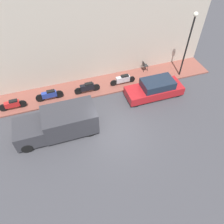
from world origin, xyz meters
TOP-DOWN VIEW (x-y plane):
  - ground_plane at (0.00, 0.00)m, footprint 60.00×60.00m
  - sidewalk at (4.83, 0.00)m, footprint 2.35×19.23m
  - building_facade at (6.15, 0.00)m, footprint 0.30×19.23m
  - parked_car at (2.53, -3.94)m, footprint 1.62×4.26m
  - delivery_van at (1.16, 3.43)m, footprint 2.01×5.04m
  - motorcycle_blue at (4.37, 3.62)m, footprint 0.30×2.00m
  - motorcycle_black at (4.30, 0.81)m, footprint 0.30×1.98m
  - scooter_silver at (4.43, -2.10)m, footprint 0.30×2.05m
  - motorcycle_red at (4.19, 6.21)m, footprint 0.30×1.87m
  - streetlamp at (4.10, -7.03)m, footprint 0.33×0.33m
  - cafe_chair at (5.54, -4.44)m, footprint 0.40×0.40m

SIDE VIEW (x-z plane):
  - ground_plane at x=0.00m, z-range 0.00..0.00m
  - sidewalk at x=4.83m, z-range 0.00..0.11m
  - motorcycle_red at x=4.19m, z-range 0.14..0.92m
  - scooter_silver at x=4.43m, z-range 0.14..0.94m
  - motorcycle_blue at x=4.37m, z-range 0.15..0.97m
  - motorcycle_black at x=4.30m, z-range 0.14..0.99m
  - cafe_chair at x=5.54m, z-range 0.20..1.06m
  - parked_car at x=2.53m, z-range -0.04..1.32m
  - delivery_van at x=1.16m, z-range 0.02..1.75m
  - streetlamp at x=4.10m, z-range 0.84..6.00m
  - building_facade at x=6.15m, z-range 0.00..6.95m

